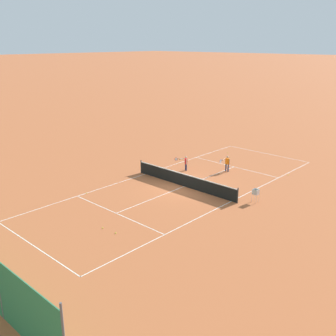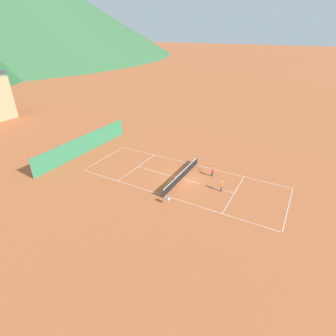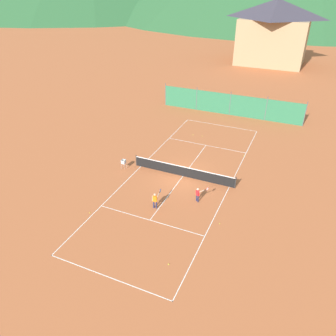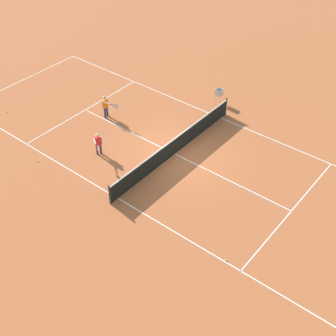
# 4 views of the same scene
# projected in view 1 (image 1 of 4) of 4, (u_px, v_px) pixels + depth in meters

# --- Properties ---
(ground_plane) EXTENTS (600.00, 600.00, 0.00)m
(ground_plane) POSITION_uv_depth(u_px,v_px,m) (184.00, 186.00, 28.51)
(ground_plane) COLOR #B25B33
(court_line_markings) EXTENTS (8.25, 23.85, 0.01)m
(court_line_markings) POSITION_uv_depth(u_px,v_px,m) (184.00, 186.00, 28.51)
(court_line_markings) COLOR white
(court_line_markings) RESTS_ON ground
(tennis_net) EXTENTS (9.18, 0.08, 1.06)m
(tennis_net) POSITION_uv_depth(u_px,v_px,m) (184.00, 180.00, 28.36)
(tennis_net) COLOR #2D2D2D
(tennis_net) RESTS_ON ground
(player_far_service) EXTENTS (0.44, 1.11, 1.31)m
(player_far_service) POSITION_uv_depth(u_px,v_px,m) (227.00, 162.00, 31.54)
(player_far_service) COLOR #23284C
(player_far_service) RESTS_ON ground
(player_near_baseline) EXTENTS (0.83, 0.82, 1.21)m
(player_near_baseline) POSITION_uv_depth(u_px,v_px,m) (185.00, 162.00, 31.84)
(player_near_baseline) COLOR #23284C
(player_near_baseline) RESTS_ON ground
(tennis_ball_mid_court) EXTENTS (0.07, 0.07, 0.07)m
(tennis_ball_mid_court) POSITION_uv_depth(u_px,v_px,m) (103.00, 228.00, 22.09)
(tennis_ball_mid_court) COLOR #CCE033
(tennis_ball_mid_court) RESTS_ON ground
(tennis_ball_far_corner) EXTENTS (0.07, 0.07, 0.07)m
(tennis_ball_far_corner) POSITION_uv_depth(u_px,v_px,m) (180.00, 159.00, 34.88)
(tennis_ball_far_corner) COLOR #CCE033
(tennis_ball_far_corner) RESTS_ON ground
(tennis_ball_service_box) EXTENTS (0.07, 0.07, 0.07)m
(tennis_ball_service_box) POSITION_uv_depth(u_px,v_px,m) (87.00, 193.00, 27.15)
(tennis_ball_service_box) COLOR #CCE033
(tennis_ball_service_box) RESTS_ON ground
(tennis_ball_near_corner) EXTENTS (0.07, 0.07, 0.07)m
(tennis_ball_near_corner) POSITION_uv_depth(u_px,v_px,m) (228.00, 152.00, 37.08)
(tennis_ball_near_corner) COLOR #CCE033
(tennis_ball_near_corner) RESTS_ON ground
(tennis_ball_by_net_left) EXTENTS (0.07, 0.07, 0.07)m
(tennis_ball_by_net_left) POSITION_uv_depth(u_px,v_px,m) (116.00, 233.00, 21.51)
(tennis_ball_by_net_left) COLOR #CCE033
(tennis_ball_by_net_left) RESTS_ON ground
(tennis_ball_alley_right) EXTENTS (0.07, 0.07, 0.07)m
(tennis_ball_alley_right) POSITION_uv_depth(u_px,v_px,m) (288.00, 175.00, 30.85)
(tennis_ball_alley_right) COLOR #CCE033
(tennis_ball_alley_right) RESTS_ON ground
(ball_hopper) EXTENTS (0.36, 0.36, 0.89)m
(ball_hopper) POSITION_uv_depth(u_px,v_px,m) (256.00, 193.00, 25.54)
(ball_hopper) COLOR #B7B7BC
(ball_hopper) RESTS_ON ground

